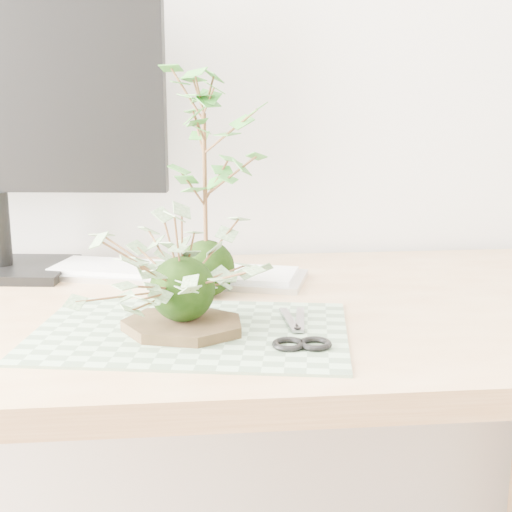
% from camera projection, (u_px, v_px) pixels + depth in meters
% --- Properties ---
extents(desk, '(1.60, 0.70, 0.74)m').
position_uv_depth(desk, '(193.00, 359.00, 1.13)').
color(desk, tan).
rests_on(desk, ground_plane).
extents(cutting_mat, '(0.48, 0.36, 0.00)m').
position_uv_depth(cutting_mat, '(191.00, 332.00, 0.99)').
color(cutting_mat, '#556E55').
rests_on(cutting_mat, desk).
extents(stone_dish, '(0.22, 0.22, 0.01)m').
position_uv_depth(stone_dish, '(183.00, 326.00, 0.99)').
color(stone_dish, black).
rests_on(stone_dish, cutting_mat).
extents(ivy_kokedama, '(0.28, 0.28, 0.18)m').
position_uv_depth(ivy_kokedama, '(182.00, 259.00, 0.97)').
color(ivy_kokedama, black).
rests_on(ivy_kokedama, stone_dish).
extents(maple_kokedama, '(0.27, 0.27, 0.39)m').
position_uv_depth(maple_kokedama, '(204.00, 128.00, 1.11)').
color(maple_kokedama, black).
rests_on(maple_kokedama, desk).
extents(keyboard, '(0.49, 0.27, 0.02)m').
position_uv_depth(keyboard, '(173.00, 273.00, 1.28)').
color(keyboard, silver).
rests_on(keyboard, desk).
extents(scissors, '(0.08, 0.18, 0.01)m').
position_uv_depth(scissors, '(301.00, 338.00, 0.95)').
color(scissors, gray).
rests_on(scissors, cutting_mat).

